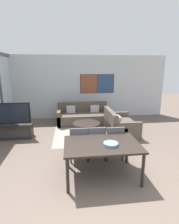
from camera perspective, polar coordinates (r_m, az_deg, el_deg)
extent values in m
plane|color=brown|center=(3.55, 8.18, -25.04)|extent=(24.00, 24.00, 0.00)
cube|color=silver|center=(8.00, -1.35, 8.12)|extent=(7.44, 0.06, 2.80)
cube|color=#2D2D33|center=(8.02, 2.52, 9.20)|extent=(1.55, 0.01, 0.85)
cube|color=brown|center=(7.96, -0.19, 9.18)|extent=(0.74, 0.02, 0.81)
cube|color=navy|center=(8.09, 5.20, 9.19)|extent=(0.74, 0.02, 0.81)
cube|color=#515156|center=(7.07, -26.95, 5.81)|extent=(0.07, 0.08, 2.80)
cube|color=gray|center=(6.14, -0.99, -7.20)|extent=(2.22, 2.07, 0.01)
cube|color=black|center=(6.30, -23.86, -5.91)|extent=(1.26, 0.43, 0.42)
cube|color=#2D2D33|center=(6.10, -24.44, -6.61)|extent=(1.16, 0.01, 0.23)
cube|color=#2D2D33|center=(6.22, -24.07, -3.87)|extent=(0.36, 0.20, 0.05)
cube|color=#2D2D33|center=(6.21, -24.13, -3.30)|extent=(0.06, 0.03, 0.08)
cube|color=black|center=(6.12, -24.43, -0.42)|extent=(1.24, 0.04, 0.68)
cube|color=black|center=(6.10, -24.50, -0.47)|extent=(1.15, 0.01, 0.62)
cube|color=#51473D|center=(7.22, -2.02, -2.18)|extent=(2.10, 0.94, 0.42)
cube|color=#51473D|center=(7.54, -2.30, 0.17)|extent=(2.10, 0.16, 0.84)
cube|color=#51473D|center=(7.19, -9.85, -1.72)|extent=(0.14, 0.94, 0.60)
cube|color=#51473D|center=(7.35, 5.62, -1.23)|extent=(0.14, 0.94, 0.60)
cube|color=#B2B7C1|center=(7.31, -6.11, 0.87)|extent=(0.36, 0.12, 0.30)
cube|color=#B2B7C1|center=(7.39, 1.69, 1.09)|extent=(0.36, 0.12, 0.30)
cube|color=#51473D|center=(6.28, 10.19, -4.94)|extent=(0.94, 1.46, 0.42)
cube|color=#51473D|center=(6.11, 6.78, -3.29)|extent=(0.16, 1.46, 0.84)
cube|color=#51473D|center=(5.66, 12.18, -6.22)|extent=(0.94, 0.14, 0.60)
cube|color=#51473D|center=(6.85, 8.62, -2.46)|extent=(0.94, 0.14, 0.60)
cube|color=#B2B7C1|center=(5.81, 9.30, -2.72)|extent=(0.12, 0.36, 0.30)
cylinder|color=black|center=(6.14, -0.99, -7.11)|extent=(0.43, 0.43, 0.03)
cylinder|color=black|center=(6.08, -1.00, -5.61)|extent=(0.17, 0.17, 0.37)
cylinder|color=black|center=(6.01, -1.01, -3.77)|extent=(0.95, 0.95, 0.04)
cube|color=black|center=(3.63, 4.09, -10.47)|extent=(1.54, 1.01, 0.04)
cylinder|color=black|center=(3.37, -7.16, -19.99)|extent=(0.06, 0.06, 0.71)
cylinder|color=black|center=(3.63, 17.03, -17.77)|extent=(0.06, 0.06, 0.71)
cylinder|color=black|center=(4.14, -7.17, -13.05)|extent=(0.06, 0.06, 0.71)
cylinder|color=black|center=(4.36, 12.23, -11.82)|extent=(0.06, 0.06, 0.71)
cube|color=#4C4C51|center=(4.43, -3.60, -10.19)|extent=(0.46, 0.46, 0.06)
cube|color=#4C4C51|center=(4.14, -3.48, -8.22)|extent=(0.42, 0.05, 0.44)
cylinder|color=black|center=(4.34, -6.10, -14.03)|extent=(0.04, 0.04, 0.38)
cylinder|color=black|center=(4.36, -0.69, -13.81)|extent=(0.04, 0.04, 0.38)
cylinder|color=black|center=(4.70, -6.20, -11.74)|extent=(0.04, 0.04, 0.38)
cylinder|color=black|center=(4.72, -1.24, -11.55)|extent=(0.04, 0.04, 0.38)
cube|color=#4C4C51|center=(4.48, 2.04, -9.89)|extent=(0.46, 0.46, 0.06)
cube|color=#4C4C51|center=(4.19, 2.51, -7.93)|extent=(0.42, 0.05, 0.44)
cylinder|color=black|center=(4.37, -0.23, -13.75)|extent=(0.04, 0.04, 0.38)
cylinder|color=black|center=(4.43, 5.06, -13.41)|extent=(0.04, 0.04, 0.38)
cylinder|color=black|center=(4.73, -0.81, -11.50)|extent=(0.04, 0.04, 0.38)
cylinder|color=black|center=(4.78, 4.05, -11.22)|extent=(0.04, 0.04, 0.38)
cube|color=#4C4C51|center=(4.53, 7.65, -9.75)|extent=(0.46, 0.46, 0.06)
cube|color=#4C4C51|center=(4.25, 8.46, -7.79)|extent=(0.42, 0.05, 0.44)
cylinder|color=black|center=(4.40, 5.63, -13.61)|extent=(0.04, 0.04, 0.38)
cylinder|color=black|center=(4.50, 10.74, -13.16)|extent=(0.04, 0.04, 0.38)
cylinder|color=black|center=(4.75, 4.57, -11.40)|extent=(0.04, 0.04, 0.38)
cylinder|color=black|center=(4.84, 9.30, -11.04)|extent=(0.04, 0.04, 0.38)
cylinder|color=slate|center=(3.55, 6.96, -10.34)|extent=(0.30, 0.30, 0.05)
torus|color=slate|center=(3.54, 6.97, -10.05)|extent=(0.30, 0.30, 0.02)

